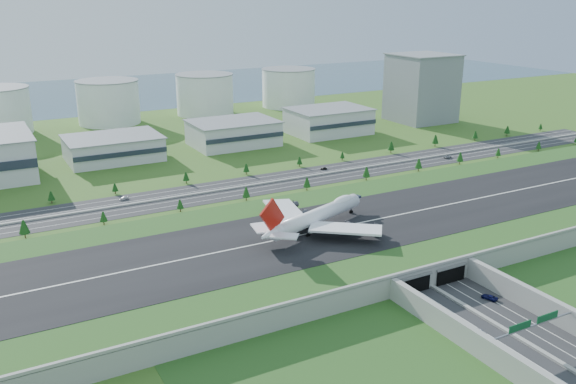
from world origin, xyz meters
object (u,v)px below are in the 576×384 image
car_2 (489,297)px  car_0 (479,331)px  car_7 (124,198)px  boeing_747 (316,216)px  office_tower (422,88)px  car_5 (324,168)px  car_6 (448,157)px

car_2 → car_0: bearing=19.3°
car_0 → car_7: car_0 is taller
boeing_747 → car_7: size_ratio=12.39×
office_tower → car_0: (-208.49, -277.17, -26.56)m
car_2 → car_5: size_ratio=1.41×
car_5 → car_7: size_ratio=0.79×
office_tower → car_2: 323.81m
car_0 → car_5: size_ratio=1.16×
car_2 → car_6: bearing=-146.2°
car_2 → car_6: car_6 is taller
office_tower → boeing_747: size_ratio=0.85×
boeing_747 → car_6: bearing=8.7°
car_5 → car_7: 122.90m
boeing_747 → car_5: (65.82, 100.41, -13.13)m
car_7 → office_tower: bearing=95.8°
office_tower → car_5: (-152.23, -91.21, -26.70)m
car_6 → car_2: bearing=128.6°
car_0 → office_tower: bearing=28.8°
office_tower → car_7: size_ratio=10.54×
office_tower → car_5: bearing=-149.1°
car_0 → car_7: 198.42m
boeing_747 → car_6: (152.32, 85.00, -12.98)m
boeing_747 → car_7: (-57.07, 101.35, -13.06)m
boeing_747 → car_0: 87.06m
car_7 → car_5: bearing=77.2°
office_tower → car_2: office_tower is taller
car_5 → car_6: 87.86m
car_5 → office_tower: bearing=140.3°
car_2 → boeing_747: bearing=-85.1°
car_0 → car_5: (56.26, 185.96, -0.14)m
office_tower → car_6: office_tower is taller
office_tower → boeing_747: office_tower is taller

